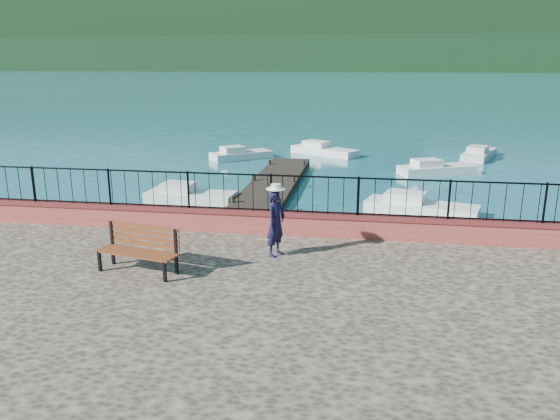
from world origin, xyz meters
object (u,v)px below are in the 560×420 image
(boat_1, at_px, (422,204))
(boat_4, at_px, (325,148))
(boat_2, at_px, (437,166))
(boat_3, at_px, (241,152))
(park_bench, at_px, (139,259))
(boat_5, at_px, (479,151))
(person, at_px, (276,223))
(boat_0, at_px, (191,193))

(boat_1, distance_m, boat_4, 13.60)
(boat_2, height_order, boat_3, same)
(park_bench, distance_m, boat_3, 20.65)
(park_bench, distance_m, boat_4, 22.90)
(boat_3, xyz_separation_m, boat_5, (13.74, 2.49, 0.00))
(person, xyz_separation_m, boat_3, (-5.21, 19.00, -1.58))
(boat_4, bearing_deg, boat_2, -8.00)
(boat_3, height_order, boat_5, same)
(park_bench, distance_m, boat_0, 10.63)
(boat_5, bearing_deg, person, -179.61)
(boat_0, relative_size, boat_3, 1.01)
(person, xyz_separation_m, boat_2, (5.51, 16.28, -1.58))
(person, height_order, boat_3, person)
(boat_2, distance_m, boat_5, 6.02)
(park_bench, bearing_deg, boat_5, 76.52)
(boat_3, bearing_deg, person, -112.41)
(boat_3, relative_size, boat_4, 0.83)
(boat_1, height_order, boat_3, same)
(park_bench, height_order, person, person)
(park_bench, xyz_separation_m, boat_2, (8.21, 17.75, -1.10))
(boat_1, bearing_deg, boat_5, 87.64)
(boat_2, bearing_deg, boat_5, 36.58)
(person, xyz_separation_m, boat_5, (8.53, 21.48, -1.58))
(boat_0, xyz_separation_m, boat_3, (-0.25, 10.15, 0.00))
(person, height_order, boat_0, person)
(boat_1, height_order, boat_5, same)
(park_bench, relative_size, person, 1.19)
(boat_1, distance_m, boat_2, 7.90)
(boat_3, bearing_deg, boat_0, -126.35)
(park_bench, bearing_deg, boat_3, 109.57)
(park_bench, relative_size, boat_4, 0.43)
(boat_0, relative_size, boat_4, 0.83)
(boat_2, xyz_separation_m, boat_5, (3.02, 5.21, 0.00))
(boat_0, height_order, boat_3, same)
(park_bench, bearing_deg, boat_2, 77.76)
(boat_4, bearing_deg, boat_1, -38.45)
(boat_2, distance_m, boat_4, 7.87)
(boat_2, relative_size, boat_5, 0.98)
(person, relative_size, boat_0, 0.44)
(person, bearing_deg, park_bench, 141.01)
(boat_1, relative_size, boat_4, 0.95)
(person, relative_size, boat_2, 0.41)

